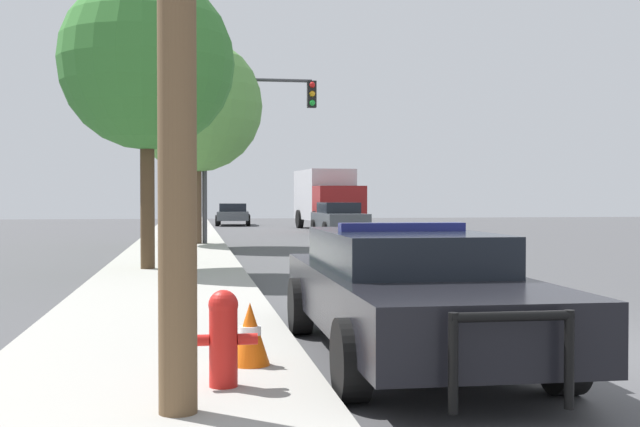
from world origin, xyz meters
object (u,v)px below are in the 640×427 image
car_background_oncoming (339,218)px  police_car (407,289)px  box_truck (327,197)px  tree_sidewalk_near (147,63)px  tree_sidewalk_mid (196,106)px  traffic_cone (250,333)px  fire_hydrant (223,335)px  traffic_light (248,125)px  car_background_distant (233,214)px

car_background_oncoming → police_car: bearing=80.0°
box_truck → tree_sidewalk_near: (-7.94, -23.71, 2.86)m
car_background_oncoming → tree_sidewalk_mid: 10.33m
tree_sidewalk_near → traffic_cone: tree_sidewalk_near is taller
police_car → tree_sidewalk_near: 10.73m
fire_hydrant → traffic_cone: 0.85m
traffic_light → tree_sidewalk_near: bearing=-106.8°
tree_sidewalk_mid → box_truck: bearing=64.6°
traffic_light → box_truck: (5.13, 14.41, -2.40)m
tree_sidewalk_mid → traffic_cone: (0.37, -19.52, -4.27)m
traffic_light → car_background_oncoming: traffic_light is taller
box_truck → tree_sidewalk_mid: tree_sidewalk_mid is taller
car_background_distant → tree_sidewalk_near: bearing=-93.0°
police_car → car_background_distant: (0.25, 39.52, -0.03)m
police_car → traffic_cone: size_ratio=9.47×
traffic_light → traffic_cone: bearing=-94.0°
car_background_oncoming → box_truck: box_truck is taller
car_background_oncoming → traffic_cone: bearing=76.7°
police_car → box_truck: 33.60m
traffic_light → traffic_cone: traffic_light is taller
traffic_light → tree_sidewalk_mid: bearing=-179.4°
traffic_cone → tree_sidewalk_near: bearing=98.1°
fire_hydrant → car_background_oncoming: bearing=77.6°
police_car → traffic_cone: bearing=23.6°
traffic_light → traffic_cone: (-1.36, -19.54, -3.66)m
police_car → box_truck: (4.82, 33.24, 0.95)m
tree_sidewalk_mid → tree_sidewalk_near: bearing=-96.6°
fire_hydrant → tree_sidewalk_mid: (-0.10, 20.32, 4.14)m
car_background_oncoming → box_truck: 7.23m
traffic_light → car_background_distant: traffic_light is taller
police_car → tree_sidewalk_near: size_ratio=0.86×
fire_hydrant → car_background_distant: size_ratio=0.17×
police_car → traffic_light: size_ratio=0.97×
police_car → fire_hydrant: (-1.94, -1.51, -0.17)m
police_car → tree_sidewalk_near: bearing=-71.3°
police_car → traffic_cone: police_car is taller
police_car → fire_hydrant: police_car is taller
car_background_oncoming → box_truck: size_ratio=0.70×
fire_hydrant → traffic_light: (1.63, 20.34, 3.53)m
traffic_cone → box_truck: bearing=79.2°
fire_hydrant → traffic_cone: fire_hydrant is taller
box_truck → tree_sidewalk_near: tree_sidewalk_near is taller
fire_hydrant → box_truck: size_ratio=0.12×
fire_hydrant → tree_sidewalk_near: size_ratio=0.12×
car_background_distant → traffic_cone: size_ratio=7.96×
car_background_oncoming → car_background_distant: car_background_oncoming is taller
tree_sidewalk_near → police_car: bearing=-71.9°
fire_hydrant → box_truck: box_truck is taller
police_car → fire_hydrant: 2.47m
police_car → tree_sidewalk_mid: 19.33m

